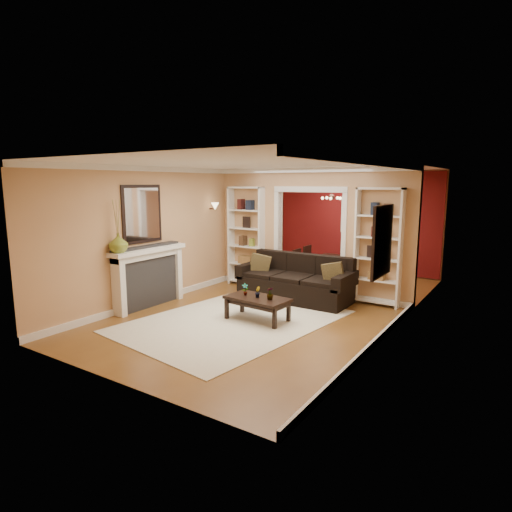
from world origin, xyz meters
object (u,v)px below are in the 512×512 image
Objects in this scene: sofa at (295,278)px; coffee_table at (257,309)px; bookshelf_left at (247,237)px; bookshelf_right at (378,247)px; fireplace at (150,277)px; dining_table at (329,269)px.

sofa is 2.14× the size of coffee_table.
bookshelf_left reaches higher than sofa.
bookshelf_right is 1.35× the size of fireplace.
bookshelf_left is (-1.59, 0.58, 0.69)m from sofa.
coffee_table is 0.72× the size of dining_table.
sofa is at bearing -158.95° from bookshelf_right.
dining_table is (1.45, 1.52, -0.88)m from bookshelf_left.
dining_table is at bearing 63.84° from fireplace.
sofa is at bearing -176.05° from dining_table.
coffee_table is at bearing -124.07° from bookshelf_right.
bookshelf_left is at bearing 77.95° from fireplace.
coffee_table is at bearing 10.60° from fireplace.
fireplace is (-3.64, -2.53, -0.57)m from bookshelf_right.
bookshelf_left and bookshelf_right have the same top height.
bookshelf_right is at bearing 0.00° from bookshelf_left.
bookshelf_right reaches higher than dining_table.
bookshelf_left is at bearing 180.00° from bookshelf_right.
dining_table is at bearing 93.95° from sofa.
dining_table reaches higher than coffee_table.
dining_table is at bearing 137.43° from bookshelf_right.
fireplace is at bearing 153.84° from dining_table.
dining_table is (-0.22, 3.63, 0.06)m from coffee_table.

